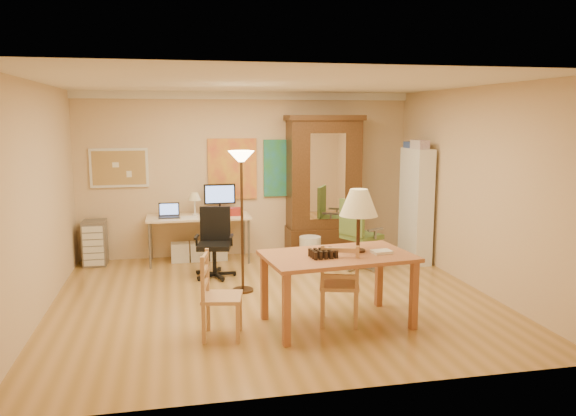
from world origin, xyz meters
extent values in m
plane|color=olive|center=(0.00, 0.00, 0.00)|extent=(5.50, 5.50, 0.00)
cube|color=white|center=(0.00, 2.46, 2.64)|extent=(5.50, 0.08, 0.12)
cube|color=tan|center=(-2.05, 2.47, 1.50)|extent=(0.90, 0.04, 0.62)
cube|color=yellow|center=(-0.25, 2.47, 1.45)|extent=(0.80, 0.04, 1.00)
cube|color=teal|center=(0.65, 2.47, 1.45)|extent=(0.75, 0.04, 0.95)
cube|color=brown|center=(0.53, -1.00, 0.78)|extent=(1.70, 1.14, 0.04)
cube|color=brown|center=(-0.15, -1.48, 0.38)|extent=(0.08, 0.08, 0.76)
cube|color=brown|center=(1.30, -1.32, 0.38)|extent=(0.08, 0.08, 0.76)
cube|color=brown|center=(-0.24, -0.68, 0.38)|extent=(0.08, 0.08, 0.76)
cube|color=brown|center=(1.20, -0.51, 0.38)|extent=(0.08, 0.08, 0.76)
cylinder|color=black|center=(0.79, -0.91, 0.81)|extent=(0.17, 0.17, 0.02)
cylinder|color=black|center=(0.79, -0.91, 1.02)|extent=(0.04, 0.04, 0.43)
cone|color=#F4EABF|center=(0.79, -0.91, 1.36)|extent=(0.43, 0.43, 0.30)
cube|color=white|center=(1.02, -1.05, 0.82)|extent=(0.23, 0.18, 0.03)
cube|color=black|center=(0.34, -1.10, 0.84)|extent=(0.32, 0.27, 0.09)
cube|color=#B38152|center=(0.56, -0.97, 0.44)|extent=(0.53, 0.52, 0.04)
cube|color=#B38152|center=(0.79, -0.86, 0.21)|extent=(0.05, 0.05, 0.42)
cube|color=#B38152|center=(0.44, -0.75, 0.21)|extent=(0.05, 0.05, 0.42)
cube|color=#B38152|center=(0.69, -1.19, 0.21)|extent=(0.05, 0.05, 0.42)
cube|color=#B38152|center=(0.33, -1.09, 0.21)|extent=(0.05, 0.05, 0.42)
cube|color=#B38152|center=(0.69, -1.19, 0.69)|extent=(0.05, 0.05, 0.49)
cube|color=#B38152|center=(0.33, -1.09, 0.69)|extent=(0.05, 0.05, 0.49)
cube|color=#B38152|center=(0.51, -1.14, 0.74)|extent=(0.36, 0.14, 0.05)
cube|color=#B38152|center=(-0.76, -1.12, 0.43)|extent=(0.48, 0.49, 0.04)
cube|color=#B38152|center=(-0.62, -1.33, 0.21)|extent=(0.05, 0.05, 0.41)
cube|color=#B38152|center=(-0.55, -0.97, 0.21)|extent=(0.05, 0.05, 0.41)
cube|color=#B38152|center=(-0.96, -1.26, 0.21)|extent=(0.05, 0.05, 0.41)
cube|color=#B38152|center=(-0.89, -0.90, 0.21)|extent=(0.05, 0.05, 0.41)
cube|color=#B38152|center=(-0.96, -1.26, 0.67)|extent=(0.05, 0.05, 0.48)
cube|color=#B38152|center=(-0.89, -0.90, 0.67)|extent=(0.05, 0.05, 0.48)
cube|color=#B38152|center=(-0.93, -1.08, 0.72)|extent=(0.10, 0.36, 0.05)
cylinder|color=#382516|center=(-0.35, 0.41, 0.01)|extent=(0.28, 0.28, 0.03)
cylinder|color=#382516|center=(-0.35, 0.41, 0.90)|extent=(0.04, 0.04, 1.76)
cone|color=#FFE0A5|center=(-0.35, 0.41, 1.80)|extent=(0.34, 0.34, 0.14)
cube|color=beige|center=(-0.84, 2.12, 0.72)|extent=(1.62, 0.71, 0.03)
cylinder|color=slate|center=(-1.60, 1.82, 0.35)|extent=(0.04, 0.04, 0.71)
cylinder|color=slate|center=(-0.08, 1.82, 0.35)|extent=(0.04, 0.04, 0.71)
cylinder|color=slate|center=(-1.60, 2.42, 0.35)|extent=(0.04, 0.04, 0.71)
cylinder|color=slate|center=(-0.08, 2.42, 0.35)|extent=(0.04, 0.04, 0.71)
cube|color=black|center=(-1.30, 2.07, 0.75)|extent=(0.32, 0.22, 0.02)
cube|color=black|center=(-1.30, 2.23, 0.86)|extent=(0.32, 0.06, 0.21)
cube|color=black|center=(-0.48, 2.27, 1.06)|extent=(0.51, 0.04, 0.32)
cone|color=#F4EABF|center=(-0.89, 2.22, 1.04)|extent=(0.20, 0.20, 0.12)
cube|color=white|center=(-0.99, 1.97, 0.74)|extent=(0.25, 0.32, 0.01)
cube|color=maroon|center=(-0.28, 2.07, 0.80)|extent=(0.22, 0.16, 0.12)
cube|color=white|center=(-1.14, 2.17, 0.15)|extent=(0.28, 0.24, 0.30)
cube|color=white|center=(-0.84, 2.17, 0.15)|extent=(0.28, 0.24, 0.30)
cube|color=silver|center=(-0.54, 2.17, 0.15)|extent=(0.28, 0.24, 0.30)
cylinder|color=black|center=(-0.67, 1.16, 0.24)|extent=(0.06, 0.06, 0.39)
cube|color=black|center=(-0.67, 1.16, 0.46)|extent=(0.53, 0.52, 0.07)
cube|color=black|center=(-0.63, 1.37, 0.75)|extent=(0.45, 0.13, 0.50)
cube|color=black|center=(-0.92, 1.20, 0.60)|extent=(0.09, 0.29, 0.03)
cube|color=black|center=(-0.42, 1.11, 0.60)|extent=(0.09, 0.29, 0.03)
cylinder|color=slate|center=(1.58, 1.21, 0.26)|extent=(0.06, 0.06, 0.41)
cube|color=#556D31|center=(1.58, 1.21, 0.50)|extent=(0.65, 0.66, 0.07)
cube|color=#556D31|center=(1.38, 1.10, 0.81)|extent=(0.27, 0.44, 0.54)
cube|color=slate|center=(1.71, 0.97, 0.64)|extent=(0.29, 0.18, 0.03)
cube|color=slate|center=(1.45, 1.45, 0.64)|extent=(0.29, 0.18, 0.03)
cube|color=slate|center=(-2.45, 2.24, 0.35)|extent=(0.35, 0.40, 0.70)
cube|color=silver|center=(-2.45, 2.03, 0.35)|extent=(0.30, 0.02, 0.60)
cube|color=#32200D|center=(1.24, 2.24, 1.13)|extent=(1.18, 0.54, 2.25)
cube|color=#32200D|center=(1.24, 2.24, 0.24)|extent=(1.22, 0.58, 0.45)
cube|color=white|center=(1.24, 1.97, 1.34)|extent=(0.59, 0.01, 1.39)
cube|color=#32200D|center=(1.24, 2.24, 2.29)|extent=(1.27, 0.60, 0.09)
cube|color=white|center=(2.55, 1.43, 0.91)|extent=(0.27, 0.72, 1.81)
cube|color=#993333|center=(2.51, 1.29, 0.43)|extent=(0.16, 0.36, 0.22)
cube|color=#334C99|center=(2.51, 1.61, 1.50)|extent=(0.16, 0.25, 0.18)
cylinder|color=silver|center=(0.88, 1.65, 0.21)|extent=(0.34, 0.34, 0.43)
camera|label=1|loc=(-1.23, -6.77, 2.29)|focal=35.00mm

